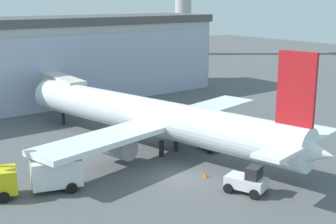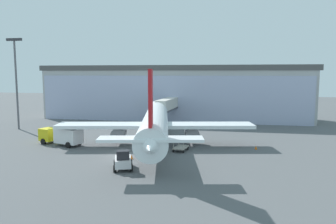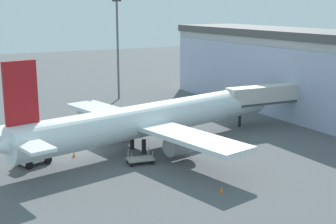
{
  "view_description": "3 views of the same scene",
  "coord_description": "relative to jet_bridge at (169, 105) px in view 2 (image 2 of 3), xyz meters",
  "views": [
    {
      "loc": [
        -23.94,
        -30.05,
        15.27
      ],
      "look_at": [
        4.17,
        7.6,
        3.87
      ],
      "focal_mm": 50.0,
      "sensor_mm": 36.0,
      "label": 1
    },
    {
      "loc": [
        14.88,
        -39.98,
        10.9
      ],
      "look_at": [
        4.45,
        8.76,
        4.95
      ],
      "focal_mm": 35.0,
      "sensor_mm": 36.0,
      "label": 2
    },
    {
      "loc": [
        49.93,
        -14.62,
        16.14
      ],
      "look_at": [
        1.88,
        10.52,
        3.86
      ],
      "focal_mm": 50.0,
      "sensor_mm": 36.0,
      "label": 3
    }
  ],
  "objects": [
    {
      "name": "safety_cone_nose",
      "position": [
        1.08,
        -28.54,
        -3.97
      ],
      "size": [
        0.36,
        0.36,
        0.55
      ],
      "primitive_type": "cone",
      "color": "orange",
      "rests_on": "ground"
    },
    {
      "name": "airplane",
      "position": [
        1.9,
        -19.36,
        -0.83
      ],
      "size": [
        29.46,
        38.52,
        11.31
      ],
      "rotation": [
        0.0,
        0.0,
        1.79
      ],
      "color": "white",
      "rests_on": "ground"
    },
    {
      "name": "apron_light_mast",
      "position": [
        -27.6,
        -11.8,
        6.2
      ],
      "size": [
        3.2,
        0.4,
        17.45
      ],
      "color": "#59595E",
      "rests_on": "ground"
    },
    {
      "name": "terminal_building",
      "position": [
        -0.73,
        9.41,
        2.08
      ],
      "size": [
        63.21,
        13.82,
        12.65
      ],
      "rotation": [
        0.0,
        0.0,
        0.02
      ],
      "color": "#ACACAC",
      "rests_on": "ground"
    },
    {
      "name": "pushback_tug",
      "position": [
        1.57,
        -33.05,
        -3.27
      ],
      "size": [
        3.07,
        3.62,
        2.3
      ],
      "rotation": [
        0.0,
        0.0,
        1.92
      ],
      "color": "silver",
      "rests_on": "ground"
    },
    {
      "name": "ground",
      "position": [
        -0.73,
        -27.43,
        -4.25
      ],
      "size": [
        240.0,
        240.0,
        0.0
      ],
      "primitive_type": "plane",
      "color": "#545659"
    },
    {
      "name": "catering_truck",
      "position": [
        -11.85,
        -22.99,
        -2.78
      ],
      "size": [
        7.62,
        4.15,
        2.65
      ],
      "rotation": [
        0.0,
        0.0,
        2.86
      ],
      "color": "yellow",
      "rests_on": "ground"
    },
    {
      "name": "safety_cone_wingtip",
      "position": [
        16.87,
        -19.76,
        -3.97
      ],
      "size": [
        0.36,
        0.36,
        0.55
      ],
      "primitive_type": "cone",
      "color": "orange",
      "rests_on": "ground"
    },
    {
      "name": "baggage_cart",
      "position": [
        6.49,
        -22.99,
        -3.75
      ],
      "size": [
        1.99,
        3.0,
        1.5
      ],
      "rotation": [
        0.0,
        0.0,
        4.57
      ],
      "color": "#9E998C",
      "rests_on": "ground"
    },
    {
      "name": "jet_bridge",
      "position": [
        0.0,
        0.0,
        0.0
      ],
      "size": [
        2.88,
        13.97,
        5.62
      ],
      "rotation": [
        0.0,
        0.0,
        1.52
      ],
      "color": "beige",
      "rests_on": "ground"
    }
  ]
}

